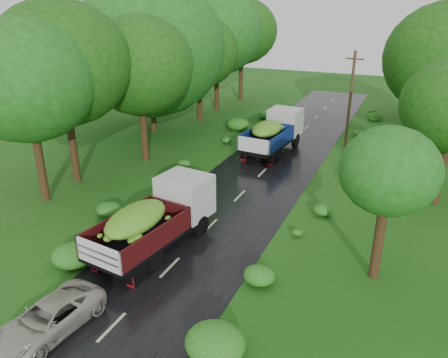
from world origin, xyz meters
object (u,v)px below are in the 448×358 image
Objects in this scene: truck_far at (275,131)px; car at (50,318)px; truck_near at (159,216)px; utility_pole at (350,102)px.

truck_far is 1.73× the size of car.
truck_near is 18.11m from utility_pole.
car is at bearing -87.52° from truck_far.
truck_near is 6.43m from car.
car is (-0.50, -6.33, -1.02)m from truck_near.
truck_near is 1.01× the size of truck_far.
truck_far reaches higher than truck_near.
utility_pole reaches higher than car.
truck_near is 15.22m from truck_far.
utility_pole is (6.03, 23.44, 3.21)m from car.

